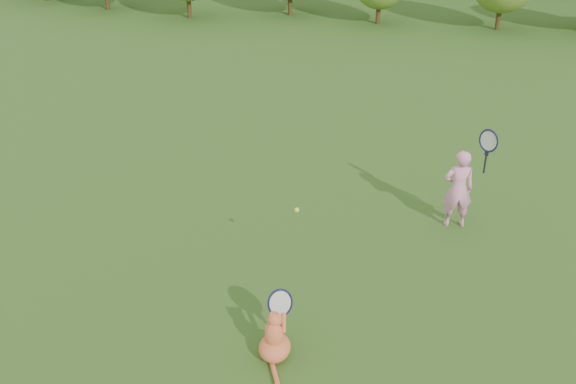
% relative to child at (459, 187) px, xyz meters
% --- Properties ---
extents(ground, '(100.00, 100.00, 0.00)m').
position_rel_child_xyz_m(ground, '(-2.36, -1.70, -0.59)').
color(ground, '#225417').
rests_on(ground, ground).
extents(child, '(0.64, 0.40, 1.70)m').
position_rel_child_xyz_m(child, '(0.00, 0.00, 0.00)').
color(child, pink).
rests_on(child, ground).
extents(cat, '(0.39, 0.77, 0.75)m').
position_rel_child_xyz_m(cat, '(-1.71, -3.14, -0.31)').
color(cat, '#D95429').
rests_on(cat, ground).
extents(tennis_ball, '(0.06, 0.06, 0.06)m').
position_rel_child_xyz_m(tennis_ball, '(-1.85, -1.68, 0.31)').
color(tennis_ball, '#D2E31A').
rests_on(tennis_ball, ground).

